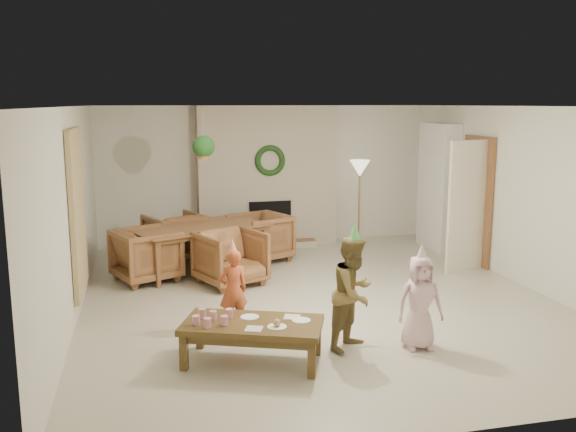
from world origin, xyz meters
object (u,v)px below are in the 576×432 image
object	(u,v)px
dining_chair_near	(231,258)
child_plaid	(354,293)
dining_chair_right	(260,237)
coffee_table_top	(252,325)
dining_chair_left	(147,255)
child_pink	(420,302)
dining_chair_far	(175,237)
child_red	(233,290)
dining_table	(201,249)

from	to	relation	value
dining_chair_near	child_plaid	size ratio (longest dim) A/B	0.71
dining_chair_right	coffee_table_top	bearing A→B (deg)	-35.17
dining_chair_left	dining_chair_near	bearing A→B (deg)	-135.00
dining_chair_right	child_pink	xyz separation A→B (m)	(0.95, -3.99, 0.11)
dining_chair_far	child_plaid	bearing A→B (deg)	87.84
dining_chair_near	coffee_table_top	world-z (taller)	dining_chair_near
dining_chair_left	child_plaid	xyz separation A→B (m)	(2.09, -3.03, 0.21)
coffee_table_top	dining_chair_left	bearing A→B (deg)	128.67
coffee_table_top	child_red	size ratio (longest dim) A/B	1.46
dining_chair_left	coffee_table_top	xyz separation A→B (m)	(0.99, -3.17, -0.00)
dining_chair_far	child_red	bearing A→B (deg)	74.59
child_red	child_plaid	size ratio (longest dim) A/B	0.78
dining_chair_left	dining_chair_right	world-z (taller)	same
child_pink	coffee_table_top	bearing A→B (deg)	-175.92
dining_table	child_plaid	distance (m)	3.62
dining_table	child_red	bearing A→B (deg)	-110.58
dining_chair_far	dining_chair_near	bearing A→B (deg)	90.00
dining_table	dining_chair_far	bearing A→B (deg)	90.00
dining_table	coffee_table_top	bearing A→B (deg)	-110.43
dining_chair_right	dining_table	bearing A→B (deg)	-90.00
child_plaid	coffee_table_top	bearing A→B (deg)	148.73
dining_table	child_plaid	world-z (taller)	child_plaid
dining_chair_left	dining_chair_far	bearing A→B (deg)	-45.00
dining_chair_near	dining_chair_left	xyz separation A→B (m)	(-1.15, 0.46, 0.00)
child_plaid	child_pink	size ratio (longest dim) A/B	1.20
coffee_table_top	child_pink	xyz separation A→B (m)	(1.76, -0.03, 0.11)
dining_chair_near	dining_table	bearing A→B (deg)	90.00
coffee_table_top	child_pink	size ratio (longest dim) A/B	1.37
dining_chair_left	dining_chair_right	size ratio (longest dim) A/B	1.00
dining_chair_near	child_red	xyz separation A→B (m)	(-0.22, -1.78, 0.08)
dining_chair_far	child_red	distance (m)	3.42
dining_chair_left	coffee_table_top	world-z (taller)	dining_chair_left
child_plaid	child_pink	world-z (taller)	child_plaid
dining_chair_right	child_pink	bearing A→B (deg)	-10.13
dining_chair_near	child_plaid	bearing A→B (deg)	-93.54
dining_table	dining_chair_far	distance (m)	0.88
dining_chair_near	dining_chair_left	size ratio (longest dim) A/B	1.00
dining_table	child_pink	world-z (taller)	child_pink
dining_chair_near	dining_chair_left	distance (m)	1.24
dining_chair_near	dining_chair_right	xyz separation A→B (m)	(0.66, 1.24, 0.00)
dining_table	dining_chair_near	bearing A→B (deg)	-90.00
dining_table	dining_chair_far	world-z (taller)	dining_chair_far
dining_table	coffee_table_top	size ratio (longest dim) A/B	1.47
dining_chair_near	child_pink	xyz separation A→B (m)	(1.60, -2.75, 0.11)
coffee_table_top	child_plaid	xyz separation A→B (m)	(1.10, 0.14, 0.21)
dining_chair_near	dining_chair_right	world-z (taller)	same
dining_chair_far	dining_chair_right	world-z (taller)	same
dining_chair_near	dining_chair_far	xyz separation A→B (m)	(-0.70, 1.61, 0.00)
coffee_table_top	child_red	bearing A→B (deg)	114.76
dining_chair_left	coffee_table_top	distance (m)	3.32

